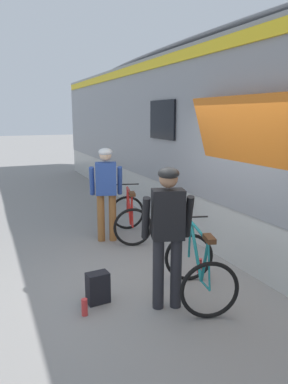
{
  "coord_description": "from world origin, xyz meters",
  "views": [
    {
      "loc": [
        -2.28,
        -4.25,
        2.36
      ],
      "look_at": [
        0.19,
        1.4,
        1.05
      ],
      "focal_mm": 34.3,
      "sensor_mm": 36.0,
      "label": 1
    }
  ],
  "objects_px": {
    "water_bottle_by_the_backpack": "(85,307)",
    "water_bottle_near_the_bikes": "(200,266)",
    "bicycle_far_red": "(130,217)",
    "train_car": "(247,134)",
    "cyclist_far_in_blue": "(106,186)",
    "backpack_on_platform": "(98,288)",
    "cyclist_near_in_dark": "(168,226)",
    "bicycle_near_teal": "(198,269)"
  },
  "relations": [
    {
      "from": "cyclist_near_in_dark",
      "to": "water_bottle_by_the_backpack",
      "type": "xyz_separation_m",
      "value": [
        -0.99,
        0.22,
        -0.95
      ]
    },
    {
      "from": "train_car",
      "to": "cyclist_far_in_blue",
      "type": "height_order",
      "value": "train_car"
    },
    {
      "from": "cyclist_near_in_dark",
      "to": "water_bottle_by_the_backpack",
      "type": "distance_m",
      "value": 1.39
    },
    {
      "from": "cyclist_near_in_dark",
      "to": "backpack_on_platform",
      "type": "xyz_separation_m",
      "value": [
        -0.75,
        0.45,
        -0.85
      ]
    },
    {
      "from": "cyclist_far_in_blue",
      "to": "backpack_on_platform",
      "type": "height_order",
      "value": "cyclist_far_in_blue"
    },
    {
      "from": "bicycle_near_teal",
      "to": "train_car",
      "type": "bearing_deg",
      "value": 42.27
    },
    {
      "from": "backpack_on_platform",
      "to": "water_bottle_by_the_backpack",
      "type": "distance_m",
      "value": 0.35
    },
    {
      "from": "cyclist_far_in_blue",
      "to": "train_car",
      "type": "bearing_deg",
      "value": -5.3
    },
    {
      "from": "water_bottle_by_the_backpack",
      "to": "cyclist_far_in_blue",
      "type": "bearing_deg",
      "value": 66.19
    },
    {
      "from": "bicycle_far_red",
      "to": "backpack_on_platform",
      "type": "bearing_deg",
      "value": -120.61
    },
    {
      "from": "bicycle_far_red",
      "to": "water_bottle_by_the_backpack",
      "type": "height_order",
      "value": "bicycle_far_red"
    },
    {
      "from": "cyclist_near_in_dark",
      "to": "bicycle_near_teal",
      "type": "distance_m",
      "value": 0.81
    },
    {
      "from": "cyclist_far_in_blue",
      "to": "water_bottle_near_the_bikes",
      "type": "xyz_separation_m",
      "value": [
        0.83,
        -1.95,
        -0.94
      ]
    },
    {
      "from": "cyclist_near_in_dark",
      "to": "cyclist_far_in_blue",
      "type": "height_order",
      "value": "same"
    },
    {
      "from": "water_bottle_near_the_bikes",
      "to": "train_car",
      "type": "bearing_deg",
      "value": 38.2
    },
    {
      "from": "bicycle_far_red",
      "to": "water_bottle_by_the_backpack",
      "type": "bearing_deg",
      "value": -122.28
    },
    {
      "from": "bicycle_far_red",
      "to": "water_bottle_near_the_bikes",
      "type": "xyz_separation_m",
      "value": [
        0.36,
        -1.97,
        -0.29
      ]
    },
    {
      "from": "bicycle_near_teal",
      "to": "backpack_on_platform",
      "type": "height_order",
      "value": "bicycle_near_teal"
    },
    {
      "from": "cyclist_far_in_blue",
      "to": "backpack_on_platform",
      "type": "relative_size",
      "value": 4.4
    },
    {
      "from": "water_bottle_by_the_backpack",
      "to": "water_bottle_near_the_bikes",
      "type": "bearing_deg",
      "value": 14.41
    },
    {
      "from": "cyclist_far_in_blue",
      "to": "water_bottle_by_the_backpack",
      "type": "xyz_separation_m",
      "value": [
        -1.08,
        -2.44,
        -0.95
      ]
    },
    {
      "from": "water_bottle_by_the_backpack",
      "to": "cyclist_near_in_dark",
      "type": "bearing_deg",
      "value": -12.23
    },
    {
      "from": "train_car",
      "to": "backpack_on_platform",
      "type": "relative_size",
      "value": 46.59
    },
    {
      "from": "cyclist_near_in_dark",
      "to": "backpack_on_platform",
      "type": "bearing_deg",
      "value": 149.11
    },
    {
      "from": "train_car",
      "to": "water_bottle_by_the_backpack",
      "type": "height_order",
      "value": "train_car"
    },
    {
      "from": "backpack_on_platform",
      "to": "water_bottle_near_the_bikes",
      "type": "height_order",
      "value": "backpack_on_platform"
    },
    {
      "from": "cyclist_near_in_dark",
      "to": "cyclist_far_in_blue",
      "type": "distance_m",
      "value": 2.66
    },
    {
      "from": "water_bottle_near_the_bikes",
      "to": "cyclist_far_in_blue",
      "type": "bearing_deg",
      "value": 113.14
    },
    {
      "from": "train_car",
      "to": "cyclist_near_in_dark",
      "type": "relative_size",
      "value": 10.58
    },
    {
      "from": "bicycle_near_teal",
      "to": "cyclist_near_in_dark",
      "type": "bearing_deg",
      "value": -174.35
    },
    {
      "from": "backpack_on_platform",
      "to": "water_bottle_near_the_bikes",
      "type": "relative_size",
      "value": 1.82
    },
    {
      "from": "cyclist_near_in_dark",
      "to": "cyclist_far_in_blue",
      "type": "xyz_separation_m",
      "value": [
        0.09,
        2.66,
        0.0
      ]
    },
    {
      "from": "train_car",
      "to": "bicycle_near_teal",
      "type": "xyz_separation_m",
      "value": [
        -2.57,
        -2.34,
        -1.56
      ]
    },
    {
      "from": "train_car",
      "to": "backpack_on_platform",
      "type": "xyz_separation_m",
      "value": [
        -3.81,
        -1.93,
        -1.77
      ]
    },
    {
      "from": "bicycle_near_teal",
      "to": "water_bottle_near_the_bikes",
      "type": "distance_m",
      "value": 0.84
    },
    {
      "from": "bicycle_near_teal",
      "to": "backpack_on_platform",
      "type": "relative_size",
      "value": 3.08
    },
    {
      "from": "cyclist_near_in_dark",
      "to": "backpack_on_platform",
      "type": "height_order",
      "value": "cyclist_near_in_dark"
    },
    {
      "from": "backpack_on_platform",
      "to": "water_bottle_near_the_bikes",
      "type": "xyz_separation_m",
      "value": [
        1.68,
        0.26,
        -0.09
      ]
    },
    {
      "from": "bicycle_far_red",
      "to": "water_bottle_by_the_backpack",
      "type": "distance_m",
      "value": 2.92
    },
    {
      "from": "water_bottle_by_the_backpack",
      "to": "backpack_on_platform",
      "type": "bearing_deg",
      "value": 44.77
    },
    {
      "from": "bicycle_near_teal",
      "to": "water_bottle_near_the_bikes",
      "type": "height_order",
      "value": "bicycle_near_teal"
    },
    {
      "from": "water_bottle_near_the_bikes",
      "to": "bicycle_near_teal",
      "type": "bearing_deg",
      "value": -123.69
    }
  ]
}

